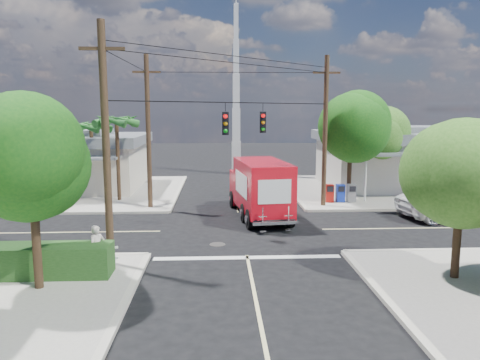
{
  "coord_description": "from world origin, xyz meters",
  "views": [
    {
      "loc": [
        -1.14,
        -22.33,
        5.88
      ],
      "look_at": [
        0.0,
        2.0,
        2.2
      ],
      "focal_mm": 35.0,
      "sensor_mm": 36.0,
      "label": 1
    }
  ],
  "objects": [
    {
      "name": "palm_nw_back",
      "position": [
        -9.5,
        9.0,
        4.67
      ],
      "size": [
        3.01,
        3.08,
        5.19
      ],
      "color": "#422D1C",
      "rests_on": "sidewalk_nw"
    },
    {
      "name": "parked_car",
      "position": [
        11.71,
        2.07,
        0.84
      ],
      "size": [
        6.43,
        3.71,
        1.69
      ],
      "primitive_type": "imported",
      "rotation": [
        0.0,
        0.0,
        1.73
      ],
      "color": "silver",
      "rests_on": "ground"
    },
    {
      "name": "radio_tower",
      "position": [
        0.5,
        20.0,
        5.64
      ],
      "size": [
        0.8,
        0.8,
        17.0
      ],
      "color": "silver",
      "rests_on": "ground"
    },
    {
      "name": "delivery_truck",
      "position": [
        1.11,
        2.83,
        1.61
      ],
      "size": [
        3.16,
        7.53,
        3.17
      ],
      "color": "black",
      "rests_on": "ground"
    },
    {
      "name": "tree_sw_front",
      "position": [
        -6.99,
        -7.54,
        4.33
      ],
      "size": [
        3.88,
        3.78,
        6.03
      ],
      "color": "#422D1C",
      "rests_on": "sidewalk_sw"
    },
    {
      "name": "palm_nw_front",
      "position": [
        -7.5,
        7.5,
        5.04
      ],
      "size": [
        3.01,
        3.08,
        5.59
      ],
      "color": "#422D1C",
      "rests_on": "sidewalk_nw"
    },
    {
      "name": "building_nw",
      "position": [
        -12.0,
        12.46,
        2.22
      ],
      "size": [
        10.8,
        10.2,
        4.3
      ],
      "color": "beige",
      "rests_on": "sidewalk_nw"
    },
    {
      "name": "tree_ne_front",
      "position": [
        7.21,
        6.76,
        4.77
      ],
      "size": [
        4.21,
        4.14,
        6.66
      ],
      "color": "#422D1C",
      "rests_on": "sidewalk_ne"
    },
    {
      "name": "hedge_sw",
      "position": [
        -8.0,
        -6.4,
        0.69
      ],
      "size": [
        6.2,
        1.2,
        1.1
      ],
      "primitive_type": "cube",
      "color": "#1B3E16",
      "rests_on": "sidewalk_sw"
    },
    {
      "name": "ground",
      "position": [
        0.0,
        0.0,
        0.0
      ],
      "size": [
        120.0,
        120.0,
        0.0
      ],
      "primitive_type": "plane",
      "color": "black",
      "rests_on": "ground"
    },
    {
      "name": "utility_poles",
      "position": [
        -1.58,
        1.6,
        4.67
      ],
      "size": [
        12.0,
        10.68,
        9.0
      ],
      "color": "#473321",
      "rests_on": "ground"
    },
    {
      "name": "road_markings",
      "position": [
        0.0,
        -1.47,
        0.01
      ],
      "size": [
        32.0,
        32.0,
        0.01
      ],
      "color": "beige",
      "rests_on": "ground"
    },
    {
      "name": "building_ne",
      "position": [
        12.5,
        11.97,
        2.32
      ],
      "size": [
        11.8,
        10.2,
        4.5
      ],
      "color": "beige",
      "rests_on": "sidewalk_ne"
    },
    {
      "name": "tree_ne_back",
      "position": [
        9.81,
        8.96,
        4.19
      ],
      "size": [
        3.77,
        3.66,
        5.82
      ],
      "color": "#422D1C",
      "rests_on": "sidewalk_ne"
    },
    {
      "name": "picket_fence",
      "position": [
        -7.8,
        -5.6,
        0.68
      ],
      "size": [
        5.94,
        0.06,
        1.0
      ],
      "color": "silver",
      "rests_on": "sidewalk_sw"
    },
    {
      "name": "tree_se",
      "position": [
        7.01,
        -7.24,
        4.04
      ],
      "size": [
        3.67,
        3.54,
        5.62
      ],
      "color": "#422D1C",
      "rests_on": "sidewalk_se"
    },
    {
      "name": "pedestrian",
      "position": [
        -5.47,
        -6.01,
        0.98
      ],
      "size": [
        0.7,
        0.73,
        1.68
      ],
      "primitive_type": "imported",
      "rotation": [
        0.0,
        0.0,
        0.86
      ],
      "color": "beige",
      "rests_on": "sidewalk_sw"
    },
    {
      "name": "vending_boxes",
      "position": [
        6.5,
        6.2,
        0.69
      ],
      "size": [
        1.9,
        0.5,
        1.1
      ],
      "color": "#A3150F",
      "rests_on": "sidewalk_ne"
    },
    {
      "name": "sidewalk_nw",
      "position": [
        -10.88,
        10.88,
        0.07
      ],
      "size": [
        14.12,
        14.12,
        0.14
      ],
      "color": "gray",
      "rests_on": "ground"
    },
    {
      "name": "sidewalk_ne",
      "position": [
        10.88,
        10.88,
        0.07
      ],
      "size": [
        14.12,
        14.12,
        0.14
      ],
      "color": "gray",
      "rests_on": "ground"
    }
  ]
}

